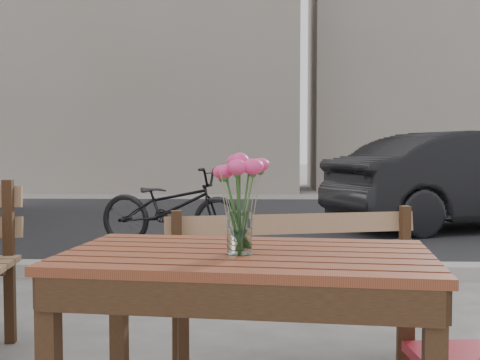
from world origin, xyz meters
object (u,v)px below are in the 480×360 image
object	(u,v)px
main_vase	(240,191)
bicycle	(171,207)
main_table	(247,288)
parked_car	(473,180)

from	to	relation	value
main_vase	bicycle	xyz separation A→B (m)	(-0.93, 4.76, -0.52)
main_table	bicycle	size ratio (longest dim) A/B	0.76
main_table	main_vase	bearing A→B (deg)	-113.91
main_vase	parked_car	bearing A→B (deg)	64.78
main_table	main_vase	size ratio (longest dim) A/B	3.91
parked_car	main_table	bearing A→B (deg)	136.35
main_table	parked_car	size ratio (longest dim) A/B	0.32
main_vase	bicycle	bearing A→B (deg)	101.03
main_vase	bicycle	size ratio (longest dim) A/B	0.19
parked_car	bicycle	distance (m)	4.35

